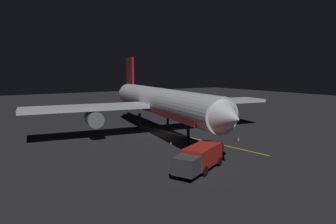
{
  "coord_description": "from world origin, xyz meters",
  "views": [
    {
      "loc": [
        22.45,
        36.94,
        9.19
      ],
      "look_at": [
        0.0,
        2.0,
        3.5
      ],
      "focal_mm": 32.38,
      "sensor_mm": 36.0,
      "label": 1
    }
  ],
  "objects_px": {
    "traffic_cone_under_wing": "(171,142)",
    "traffic_cone_near_right": "(238,139)",
    "ground_crew_worker": "(222,150)",
    "baggage_truck": "(199,158)",
    "traffic_cone_near_left": "(202,151)",
    "catering_truck": "(210,117)",
    "airliner": "(159,102)"
  },
  "relations": [
    {
      "from": "catering_truck",
      "to": "traffic_cone_under_wing",
      "type": "xyz_separation_m",
      "value": [
        14.18,
        9.13,
        -0.92
      ]
    },
    {
      "from": "ground_crew_worker",
      "to": "traffic_cone_near_right",
      "type": "bearing_deg",
      "value": -147.28
    },
    {
      "from": "traffic_cone_near_left",
      "to": "ground_crew_worker",
      "type": "bearing_deg",
      "value": 106.23
    },
    {
      "from": "catering_truck",
      "to": "ground_crew_worker",
      "type": "relative_size",
      "value": 3.22
    },
    {
      "from": "traffic_cone_under_wing",
      "to": "ground_crew_worker",
      "type": "bearing_deg",
      "value": 98.45
    },
    {
      "from": "ground_crew_worker",
      "to": "traffic_cone_near_right",
      "type": "height_order",
      "value": "ground_crew_worker"
    },
    {
      "from": "baggage_truck",
      "to": "traffic_cone_under_wing",
      "type": "xyz_separation_m",
      "value": [
        -3.4,
        -9.91,
        -0.94
      ]
    },
    {
      "from": "baggage_truck",
      "to": "traffic_cone_under_wing",
      "type": "bearing_deg",
      "value": -108.93
    },
    {
      "from": "airliner",
      "to": "traffic_cone_near_right",
      "type": "relative_size",
      "value": 68.9
    },
    {
      "from": "traffic_cone_near_right",
      "to": "traffic_cone_under_wing",
      "type": "relative_size",
      "value": 1.0
    },
    {
      "from": "baggage_truck",
      "to": "catering_truck",
      "type": "height_order",
      "value": "baggage_truck"
    },
    {
      "from": "ground_crew_worker",
      "to": "traffic_cone_near_right",
      "type": "xyz_separation_m",
      "value": [
        -7.28,
        -4.68,
        -0.64
      ]
    },
    {
      "from": "ground_crew_worker",
      "to": "traffic_cone_under_wing",
      "type": "height_order",
      "value": "ground_crew_worker"
    },
    {
      "from": "traffic_cone_under_wing",
      "to": "traffic_cone_near_right",
      "type": "bearing_deg",
      "value": 158.95
    },
    {
      "from": "catering_truck",
      "to": "traffic_cone_near_right",
      "type": "relative_size",
      "value": 10.19
    },
    {
      "from": "baggage_truck",
      "to": "catering_truck",
      "type": "xyz_separation_m",
      "value": [
        -17.57,
        -19.03,
        -0.02
      ]
    },
    {
      "from": "traffic_cone_near_left",
      "to": "traffic_cone_near_right",
      "type": "height_order",
      "value": "same"
    },
    {
      "from": "airliner",
      "to": "ground_crew_worker",
      "type": "bearing_deg",
      "value": 86.32
    },
    {
      "from": "traffic_cone_under_wing",
      "to": "airliner",
      "type": "bearing_deg",
      "value": -108.0
    },
    {
      "from": "catering_truck",
      "to": "traffic_cone_near_right",
      "type": "distance_m",
      "value": 13.67
    },
    {
      "from": "baggage_truck",
      "to": "catering_truck",
      "type": "bearing_deg",
      "value": -132.72
    },
    {
      "from": "airliner",
      "to": "ground_crew_worker",
      "type": "distance_m",
      "value": 14.92
    },
    {
      "from": "airliner",
      "to": "catering_truck",
      "type": "height_order",
      "value": "airliner"
    },
    {
      "from": "airliner",
      "to": "traffic_cone_under_wing",
      "type": "height_order",
      "value": "airliner"
    },
    {
      "from": "baggage_truck",
      "to": "traffic_cone_near_right",
      "type": "relative_size",
      "value": 12.29
    },
    {
      "from": "baggage_truck",
      "to": "traffic_cone_near_left",
      "type": "distance_m",
      "value": 5.96
    },
    {
      "from": "catering_truck",
      "to": "traffic_cone_near_right",
      "type": "xyz_separation_m",
      "value": [
        5.71,
        12.38,
        -0.92
      ]
    },
    {
      "from": "airliner",
      "to": "traffic_cone_near_right",
      "type": "bearing_deg",
      "value": 123.12
    },
    {
      "from": "ground_crew_worker",
      "to": "traffic_cone_near_right",
      "type": "relative_size",
      "value": 3.16
    },
    {
      "from": "ground_crew_worker",
      "to": "airliner",
      "type": "bearing_deg",
      "value": -93.68
    },
    {
      "from": "baggage_truck",
      "to": "traffic_cone_near_left",
      "type": "xyz_separation_m",
      "value": [
        -3.86,
        -4.44,
        -0.94
      ]
    },
    {
      "from": "traffic_cone_near_left",
      "to": "traffic_cone_under_wing",
      "type": "distance_m",
      "value": 5.49
    }
  ]
}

